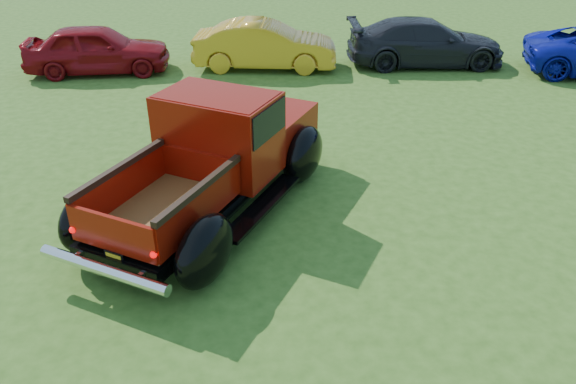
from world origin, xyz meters
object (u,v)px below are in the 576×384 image
object	(u,v)px
pickup_truck	(221,152)
show_car_grey	(425,42)
show_car_red	(97,49)
show_car_yellow	(265,45)

from	to	relation	value
pickup_truck	show_car_grey	xyz separation A→B (m)	(5.05, 8.84, -0.27)
show_car_red	show_car_grey	bearing A→B (deg)	-91.99
pickup_truck	show_car_yellow	bearing A→B (deg)	111.61
pickup_truck	show_car_yellow	distance (m)	8.18
pickup_truck	show_car_yellow	xyz separation A→B (m)	(0.05, 8.18, -0.26)
show_car_red	show_car_grey	distance (m)	10.08
pickup_truck	show_car_red	xyz separation A→B (m)	(-4.95, 7.48, -0.26)
show_car_grey	show_car_red	bearing A→B (deg)	92.96
pickup_truck	show_car_red	distance (m)	8.97
pickup_truck	show_car_grey	bearing A→B (deg)	82.29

